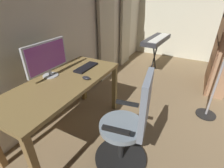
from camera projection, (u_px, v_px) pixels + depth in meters
name	position (u px, v px, depth m)	size (l,w,h in m)	color
back_room_partition	(84.00, 10.00, 2.65)	(5.12, 0.10, 2.76)	beige
curtain_left_panel	(126.00, 15.00, 3.81)	(0.48, 0.06, 2.35)	#BFB69D
curtain_right_panel	(106.00, 20.00, 3.10)	(0.55, 0.06, 2.35)	#BFB69D
desk	(63.00, 88.00, 1.90)	(1.53, 0.67, 0.75)	olive
office_chair	(129.00, 129.00, 1.59)	(0.56, 0.56, 1.06)	black
computer_monitor	(47.00, 58.00, 1.86)	(0.58, 0.18, 0.41)	#B7BCC1
computer_keyboard	(86.00, 67.00, 2.16)	(0.37, 0.13, 0.02)	black
computer_mouse	(86.00, 78.00, 1.88)	(0.06, 0.10, 0.04)	#232328
bookshelf	(224.00, 40.00, 2.85)	(0.94, 0.30, 1.80)	tan
piano_keyboard	(157.00, 40.00, 3.55)	(1.05, 0.40, 0.79)	black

